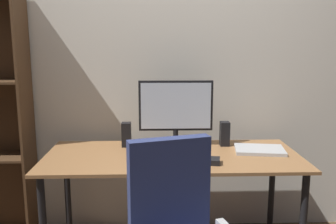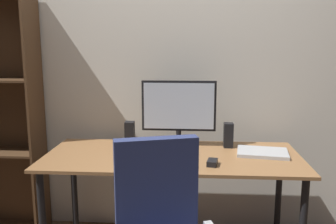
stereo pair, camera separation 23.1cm
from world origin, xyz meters
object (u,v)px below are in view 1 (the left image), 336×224
monitor (176,109)px  speaker_right (225,134)px  laptop (259,150)px  desk (172,167)px  mouse (215,161)px  keyboard (176,164)px  coffee_mug (184,148)px  speaker_left (126,135)px

monitor → speaker_right: (0.34, -0.01, -0.18)m
laptop → speaker_right: speaker_right is taller
desk → speaker_right: (0.38, 0.20, 0.17)m
laptop → mouse: bearing=-135.8°
keyboard → mouse: size_ratio=3.02×
desk → keyboard: keyboard is taller
keyboard → coffee_mug: bearing=72.0°
keyboard → speaker_left: size_ratio=1.71×
desk → laptop: bearing=5.3°
mouse → coffee_mug: bearing=144.6°
monitor → laptop: (0.55, -0.16, -0.25)m
coffee_mug → monitor: bearing=100.9°
desk → coffee_mug: bearing=-8.7°
monitor → laptop: monitor is taller
laptop → speaker_left: (-0.90, 0.15, 0.07)m
mouse → speaker_left: bearing=155.5°
speaker_left → speaker_right: size_ratio=1.00×
laptop → speaker_right: 0.27m
keyboard → mouse: 0.24m
desk → coffee_mug: coffee_mug is taller
speaker_left → speaker_right: 0.69m
speaker_right → mouse: bearing=-108.2°
speaker_left → coffee_mug: bearing=-29.1°
coffee_mug → speaker_left: 0.45m
monitor → mouse: monitor is taller
mouse → speaker_right: speaker_right is taller
keyboard → speaker_right: size_ratio=1.71×
desk → coffee_mug: (0.08, -0.01, 0.13)m
keyboard → laptop: size_ratio=0.91×
desk → keyboard: 0.23m
desk → monitor: size_ratio=3.21×
monitor → mouse: bearing=-61.8°
laptop → speaker_right: size_ratio=1.88×
keyboard → mouse: mouse is taller
speaker_right → laptop: bearing=-35.7°
mouse → coffee_mug: size_ratio=1.06×
laptop → speaker_left: bearing=178.9°
coffee_mug → speaker_right: speaker_right is taller
mouse → coffee_mug: coffee_mug is taller
speaker_right → coffee_mug: bearing=-144.4°
desk → speaker_right: size_ratio=9.68×
mouse → coffee_mug: (-0.17, 0.18, 0.03)m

